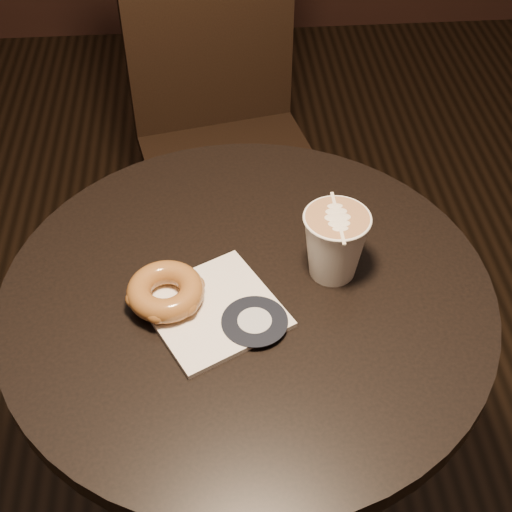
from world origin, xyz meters
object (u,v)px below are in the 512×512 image
at_px(pastry_bag, 214,310).
at_px(doughnut, 166,291).
at_px(cafe_table, 248,373).
at_px(latte_cup, 335,245).
at_px(chair, 221,108).

relative_size(pastry_bag, doughnut, 1.55).
bearing_deg(pastry_bag, cafe_table, 11.46).
distance_m(cafe_table, latte_cup, 0.28).
height_order(cafe_table, latte_cup, latte_cup).
bearing_deg(chair, pastry_bag, -104.70).
height_order(chair, pastry_bag, chair).
xyz_separation_m(cafe_table, pastry_bag, (-0.05, -0.04, 0.20)).
distance_m(chair, latte_cup, 0.79).
xyz_separation_m(chair, pastry_bag, (-0.04, -0.80, 0.19)).
distance_m(cafe_table, pastry_bag, 0.21).
bearing_deg(pastry_bag, doughnut, 135.10).
relative_size(chair, doughnut, 9.41).
bearing_deg(chair, latte_cup, -91.58).
xyz_separation_m(chair, latte_cup, (0.13, -0.74, 0.24)).
height_order(cafe_table, pastry_bag, pastry_bag).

